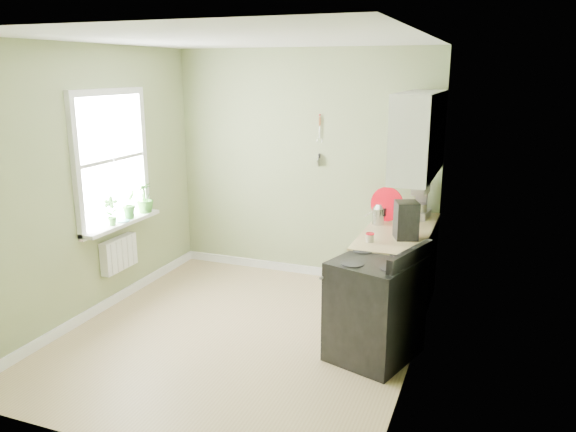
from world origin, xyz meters
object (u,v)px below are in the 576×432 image
(stand_mixer, at_px, (420,202))
(coffee_maker, at_px, (406,221))
(stove, at_px, (375,308))
(kettle, at_px, (378,214))

(stand_mixer, bearing_deg, coffee_maker, -90.87)
(stand_mixer, bearing_deg, stove, -95.14)
(stove, bearing_deg, kettle, 101.78)
(stove, distance_m, coffee_maker, 0.91)
(stove, relative_size, coffee_maker, 2.88)
(kettle, bearing_deg, stand_mixer, 51.52)
(stove, bearing_deg, stand_mixer, 84.86)
(stand_mixer, bearing_deg, kettle, -128.48)
(stand_mixer, xyz_separation_m, coffee_maker, (-0.01, -0.85, -0.00))
(stove, relative_size, stand_mixer, 2.56)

